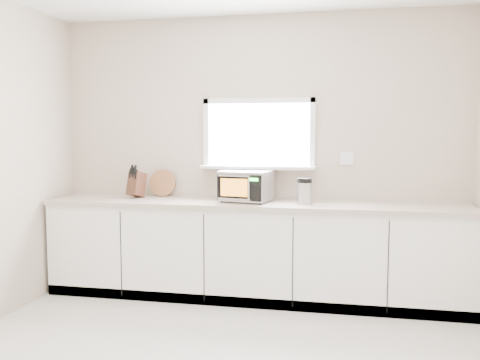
# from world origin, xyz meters

# --- Properties ---
(back_wall) EXTENTS (4.00, 0.17, 2.70)m
(back_wall) POSITION_xyz_m (0.00, 2.00, 1.36)
(back_wall) COLOR #B0A28C
(back_wall) RESTS_ON ground
(cabinets) EXTENTS (3.92, 0.60, 0.88)m
(cabinets) POSITION_xyz_m (0.00, 1.70, 0.44)
(cabinets) COLOR white
(cabinets) RESTS_ON ground
(countertop) EXTENTS (3.92, 0.64, 0.04)m
(countertop) POSITION_xyz_m (0.00, 1.69, 0.90)
(countertop) COLOR #BAAA99
(countertop) RESTS_ON cabinets
(microwave) EXTENTS (0.51, 0.44, 0.29)m
(microwave) POSITION_xyz_m (-0.07, 1.71, 1.07)
(microwave) COLOR black
(microwave) RESTS_ON countertop
(knife_block) EXTENTS (0.15, 0.24, 0.33)m
(knife_block) POSITION_xyz_m (-1.20, 1.78, 1.06)
(knife_block) COLOR #482519
(knife_block) RESTS_ON countertop
(cutting_board) EXTENTS (0.28, 0.07, 0.27)m
(cutting_board) POSITION_xyz_m (-0.98, 1.94, 1.06)
(cutting_board) COLOR #9D5E3D
(cutting_board) RESTS_ON countertop
(coffee_grinder) EXTENTS (0.15, 0.15, 0.24)m
(coffee_grinder) POSITION_xyz_m (0.47, 1.67, 1.04)
(coffee_grinder) COLOR #B7B9BF
(coffee_grinder) RESTS_ON countertop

